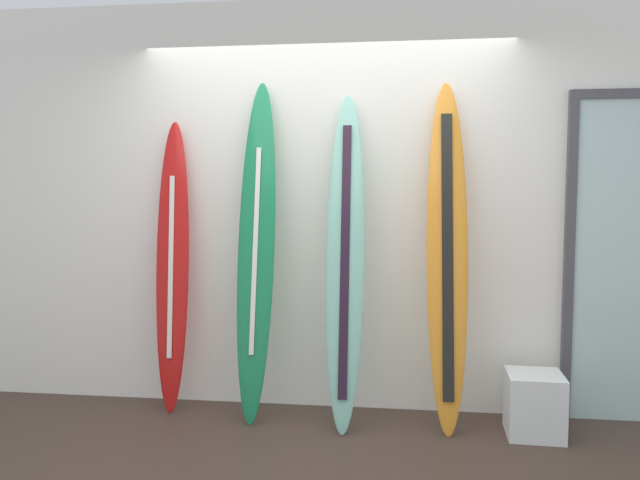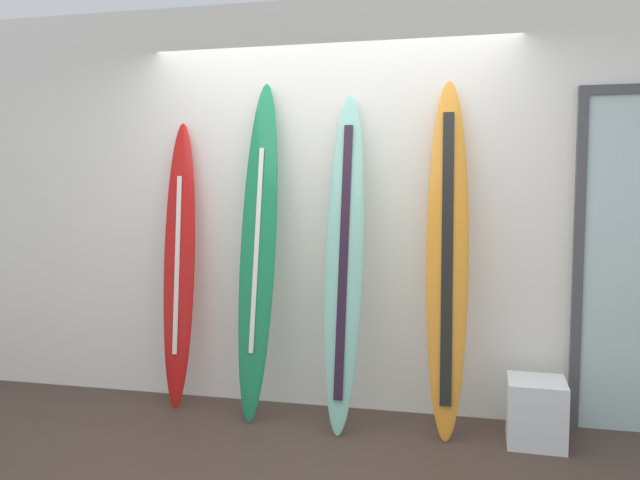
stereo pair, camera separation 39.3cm
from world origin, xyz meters
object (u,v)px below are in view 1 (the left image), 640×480
Objects in this scene: surfboard_crimson at (173,266)px; surfboard_emerald at (256,252)px; surfboard_seafoam at (345,262)px; display_block_left at (534,404)px; surfboard_sunset at (447,257)px.

surfboard_crimson is 0.62m from surfboard_emerald.
display_block_left is (1.18, -0.06, -0.87)m from surfboard_seafoam.
surfboard_crimson reaches higher than display_block_left.
surfboard_emerald reaches higher than surfboard_sunset.
surfboard_emerald is at bearing -6.84° from surfboard_crimson.
surfboard_emerald is 1.04× the size of surfboard_seafoam.
display_block_left is at bearing -3.42° from surfboard_emerald.
surfboard_sunset is at bearing -0.83° from surfboard_emerald.
surfboard_crimson is 0.92× the size of surfboard_seafoam.
surfboard_sunset is (1.24, -0.02, -0.01)m from surfboard_emerald.
surfboard_seafoam is at bearing 177.17° from display_block_left.
surfboard_sunset is at bearing 2.65° from surfboard_seafoam.
display_block_left is (1.78, -0.11, -0.91)m from surfboard_emerald.
surfboard_sunset is (0.64, 0.03, 0.03)m from surfboard_seafoam.
surfboard_emerald reaches higher than surfboard_crimson.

